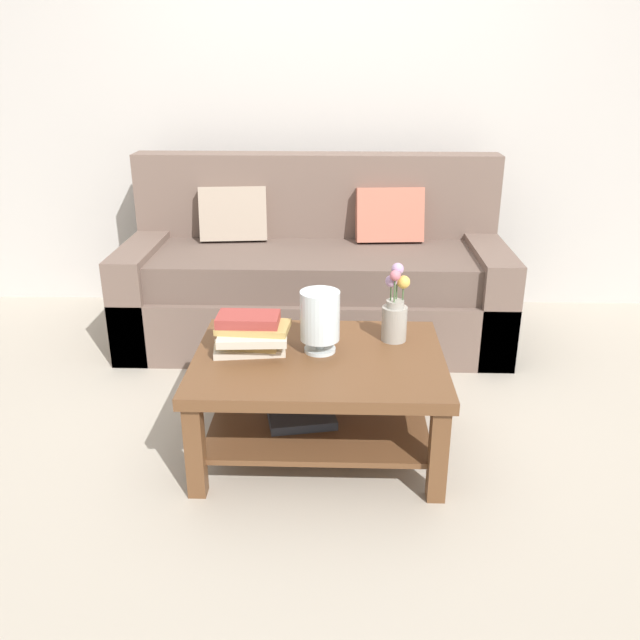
# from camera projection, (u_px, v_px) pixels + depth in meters

# --- Properties ---
(ground_plane) EXTENTS (10.00, 10.00, 0.00)m
(ground_plane) POSITION_uv_depth(u_px,v_px,m) (319.00, 413.00, 3.19)
(ground_plane) COLOR #ADA393
(back_wall) EXTENTS (6.40, 0.12, 2.70)m
(back_wall) POSITION_uv_depth(u_px,v_px,m) (327.00, 99.00, 4.22)
(back_wall) COLOR #BCB7B2
(back_wall) RESTS_ON ground
(couch) EXTENTS (2.21, 0.90, 1.06)m
(couch) POSITION_uv_depth(u_px,v_px,m) (315.00, 278.00, 3.96)
(couch) COLOR brown
(couch) RESTS_ON ground
(coffee_table) EXTENTS (1.04, 0.79, 0.45)m
(coffee_table) POSITION_uv_depth(u_px,v_px,m) (318.00, 382.00, 2.79)
(coffee_table) COLOR brown
(coffee_table) RESTS_ON ground
(book_stack_main) EXTENTS (0.33, 0.23, 0.16)m
(book_stack_main) POSITION_uv_depth(u_px,v_px,m) (251.00, 334.00, 2.75)
(book_stack_main) COLOR beige
(book_stack_main) RESTS_ON coffee_table
(glass_hurricane_vase) EXTENTS (0.17, 0.17, 0.27)m
(glass_hurricane_vase) POSITION_uv_depth(u_px,v_px,m) (320.00, 318.00, 2.73)
(glass_hurricane_vase) COLOR silver
(glass_hurricane_vase) RESTS_ON coffee_table
(flower_pitcher) EXTENTS (0.12, 0.11, 0.35)m
(flower_pitcher) POSITION_uv_depth(u_px,v_px,m) (395.00, 312.00, 2.85)
(flower_pitcher) COLOR #9E998E
(flower_pitcher) RESTS_ON coffee_table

